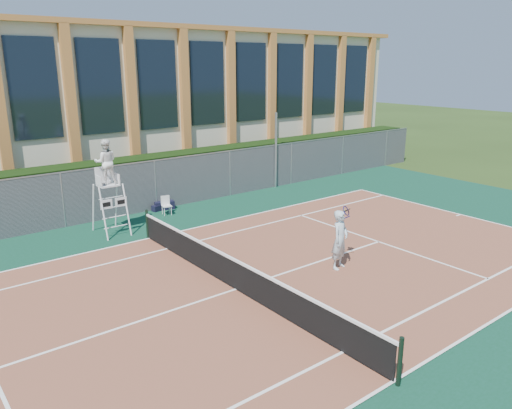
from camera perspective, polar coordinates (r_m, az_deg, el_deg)
ground at (r=14.57m, az=-2.29°, el=-9.75°), size 120.00×120.00×0.00m
apron at (r=15.31m, az=-4.51°, el=-8.43°), size 36.00×20.00×0.01m
tennis_court at (r=14.56m, az=-2.30°, el=-9.67°), size 23.77×10.97×0.02m
tennis_net at (r=14.34m, az=-2.32°, el=-7.81°), size 0.10×11.30×1.10m
fence at (r=21.57m, az=-16.15°, el=1.31°), size 40.00×0.06×2.20m
hedge at (r=22.66m, az=-17.31°, el=1.90°), size 40.00×1.40×2.20m
building at (r=29.71m, az=-23.46°, el=10.46°), size 45.00×10.60×8.22m
steel_pole at (r=25.80m, az=2.28°, el=6.17°), size 0.12×0.12×3.89m
umpire_chair at (r=19.34m, az=-16.78°, el=4.39°), size 1.02×1.57×3.65m
plastic_chair at (r=21.71m, az=-10.25°, el=0.09°), size 0.44×0.44×0.81m
sports_bag_near at (r=22.53m, az=-10.43°, el=-0.10°), size 0.91×0.52×0.37m
sports_bag_far at (r=22.43m, az=-11.03°, el=-0.35°), size 0.68×0.40×0.26m
tennis_player at (r=15.83m, az=9.58°, el=-3.97°), size 1.09×0.78×1.89m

